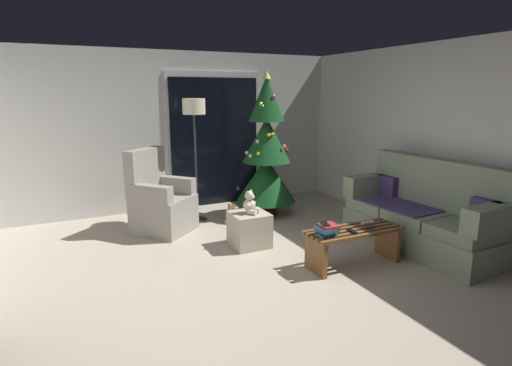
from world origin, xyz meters
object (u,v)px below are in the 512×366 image
at_px(remote_white, 368,222).
at_px(floor_lamp, 194,118).
at_px(teddy_bear_cream, 250,204).
at_px(teddy_bear_chestnut_by_tree, 231,215).
at_px(remote_black, 352,231).
at_px(cell_phone, 325,224).
at_px(coffee_table, 354,241).
at_px(christmas_tree, 266,154).
at_px(remote_graphite, 370,227).
at_px(armchair, 160,203).
at_px(ottoman, 249,229).
at_px(book_stack, 327,230).
at_px(couch, 424,216).

distance_m(remote_white, floor_lamp, 2.77).
bearing_deg(teddy_bear_cream, teddy_bear_chestnut_by_tree, 82.01).
height_order(remote_black, cell_phone, cell_phone).
relative_size(remote_white, teddy_bear_cream, 0.55).
xyz_separation_m(coffee_table, christmas_tree, (-0.01, 2.12, 0.68)).
relative_size(remote_graphite, teddy_bear_chestnut_by_tree, 0.55).
relative_size(remote_graphite, armchair, 0.14).
bearing_deg(ottoman, remote_black, -56.52).
distance_m(cell_phone, teddy_bear_cream, 1.09).
bearing_deg(book_stack, remote_graphite, -2.30).
bearing_deg(book_stack, couch, 3.70).
xyz_separation_m(couch, remote_graphite, (-0.93, -0.12, 0.03)).
relative_size(book_stack, teddy_bear_chestnut_by_tree, 0.80).
bearing_deg(couch, christmas_tree, 118.19).
distance_m(remote_white, cell_phone, 0.68).
relative_size(couch, remote_black, 12.70).
bearing_deg(teddy_bear_chestnut_by_tree, remote_black, -74.23).
bearing_deg(book_stack, remote_white, 11.08).
relative_size(book_stack, cell_phone, 1.59).
bearing_deg(remote_white, remote_graphite, 152.88).
height_order(christmas_tree, ottoman, christmas_tree).
height_order(couch, teddy_bear_cream, couch).
distance_m(couch, teddy_bear_chestnut_by_tree, 2.60).
bearing_deg(ottoman, teddy_bear_chestnut_by_tree, 81.54).
distance_m(remote_black, armchair, 2.63).
bearing_deg(floor_lamp, remote_white, -58.46).
relative_size(cell_phone, teddy_bear_cream, 0.50).
height_order(remote_white, ottoman, remote_white).
bearing_deg(armchair, teddy_bear_chestnut_by_tree, -4.59).
relative_size(remote_graphite, teddy_bear_cream, 0.55).
distance_m(remote_graphite, cell_phone, 0.58).
bearing_deg(teddy_bear_chestnut_by_tree, armchair, 175.41).
bearing_deg(teddy_bear_cream, remote_graphite, -47.82).
bearing_deg(teddy_bear_chestnut_by_tree, ottoman, -98.46).
xyz_separation_m(teddy_bear_cream, teddy_bear_chestnut_by_tree, (0.13, 0.96, -0.42)).
xyz_separation_m(remote_black, teddy_bear_cream, (-0.71, 1.07, 0.12)).
relative_size(book_stack, armchair, 0.20).
bearing_deg(remote_graphite, armchair, -141.02).
bearing_deg(couch, remote_black, -173.73).
distance_m(remote_white, christmas_tree, 2.12).
xyz_separation_m(armchair, teddy_bear_cream, (0.87, -1.04, 0.14)).
bearing_deg(remote_white, teddy_bear_chestnut_by_tree, 31.90).
bearing_deg(couch, cell_phone, -176.78).
distance_m(couch, remote_graphite, 0.94).
xyz_separation_m(remote_white, cell_phone, (-0.67, -0.12, 0.11)).
height_order(couch, remote_white, couch).
bearing_deg(remote_black, christmas_tree, 100.11).
relative_size(floor_lamp, teddy_bear_chestnut_by_tree, 6.25).
xyz_separation_m(remote_white, book_stack, (-0.65, -0.13, 0.05)).
relative_size(coffee_table, armchair, 0.97).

